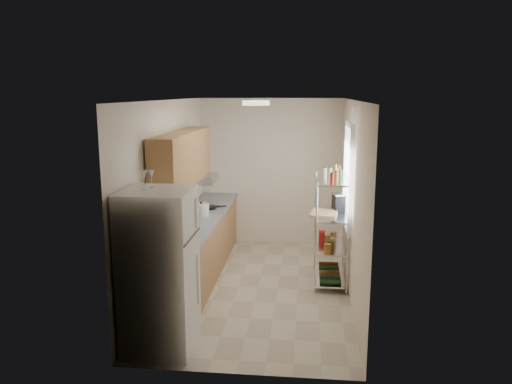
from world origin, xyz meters
TOP-DOWN VIEW (x-y plane):
  - room at (0.00, 0.00)m, footprint 2.52×4.42m
  - counter_run at (-0.92, 0.44)m, footprint 0.63×3.51m
  - upper_cabinets at (-1.05, 0.10)m, footprint 0.33×2.20m
  - range_hood at (-1.00, 0.90)m, footprint 0.50×0.60m
  - window at (1.23, 0.35)m, footprint 0.06×1.00m
  - bakers_rack at (1.00, 0.30)m, footprint 0.45×0.90m
  - ceiling_dome at (0.00, -0.30)m, footprint 0.34×0.34m
  - refrigerator at (-0.87, -1.75)m, footprint 0.71×0.71m
  - wine_glass_a at (-0.95, -1.64)m, footprint 0.07×0.07m
  - wine_glass_b at (-0.97, -1.80)m, footprint 0.07×0.07m
  - rice_cooker at (-0.89, 0.48)m, footprint 0.23×0.23m
  - frying_pan_large at (-1.00, 0.92)m, footprint 0.36×0.36m
  - frying_pan_small at (-0.87, 0.93)m, footprint 0.30×0.30m
  - cutting_board at (0.91, 0.32)m, footprint 0.42×0.51m
  - espresso_machine at (1.12, 0.55)m, footprint 0.19×0.24m
  - storage_bag at (0.89, 0.51)m, footprint 0.09×0.13m

SIDE VIEW (x-z plane):
  - counter_run at x=-0.92m, z-range 0.00..0.90m
  - storage_bag at x=0.89m, z-range 0.56..0.70m
  - refrigerator at x=-0.87m, z-range 0.00..1.73m
  - frying_pan_small at x=-0.87m, z-range 0.90..0.95m
  - frying_pan_large at x=-1.00m, z-range 0.90..0.95m
  - rice_cooker at x=-0.89m, z-range 0.90..1.08m
  - cutting_board at x=0.91m, z-range 1.01..1.04m
  - bakers_rack at x=1.00m, z-range 0.24..1.97m
  - espresso_machine at x=1.12m, z-range 1.01..1.26m
  - room at x=0.00m, z-range -0.01..2.61m
  - range_hood at x=-1.00m, z-range 1.33..1.45m
  - window at x=1.23m, z-range 0.82..2.28m
  - upper_cabinets at x=-1.05m, z-range 1.45..2.17m
  - wine_glass_a at x=-0.95m, z-range 1.73..1.92m
  - wine_glass_b at x=-0.97m, z-range 1.73..1.94m
  - ceiling_dome at x=0.00m, z-range 2.54..2.60m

